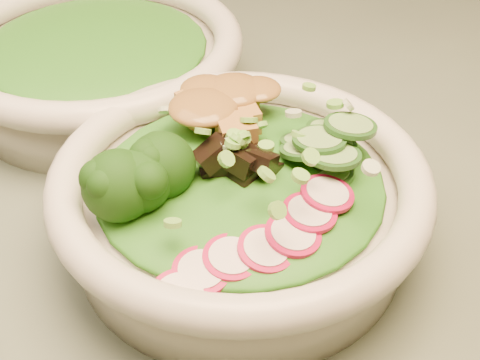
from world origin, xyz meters
TOP-DOWN VIEW (x-y plane):
  - dining_table at (0.00, 0.00)m, footprint 1.20×0.80m
  - salad_bowl at (-0.10, 0.01)m, footprint 0.28×0.28m
  - side_bowl at (-0.09, 0.25)m, footprint 0.28×0.28m
  - lettuce_bed at (-0.10, 0.01)m, footprint 0.21×0.21m
  - side_lettuce at (-0.09, 0.25)m, footprint 0.19×0.19m
  - broccoli_florets at (-0.16, 0.03)m, footprint 0.09×0.08m
  - radish_slices at (-0.12, -0.06)m, footprint 0.12×0.05m
  - cucumber_slices at (-0.04, -0.02)m, footprint 0.08×0.08m
  - mushroom_heap at (-0.10, 0.02)m, footprint 0.08×0.08m
  - tofu_cubes at (-0.08, 0.07)m, footprint 0.10×0.07m
  - peanut_sauce at (-0.08, 0.07)m, footprint 0.07×0.06m
  - scallion_garnish at (-0.10, 0.01)m, footprint 0.20×0.20m

SIDE VIEW (x-z plane):
  - dining_table at x=0.00m, z-range 0.26..1.01m
  - salad_bowl at x=-0.10m, z-range 0.75..0.83m
  - side_bowl at x=-0.09m, z-range 0.75..0.83m
  - lettuce_bed at x=-0.10m, z-range 0.80..0.82m
  - side_lettuce at x=-0.09m, z-range 0.80..0.82m
  - radish_slices at x=-0.12m, z-range 0.81..0.83m
  - cucumber_slices at x=-0.04m, z-range 0.81..0.84m
  - tofu_cubes at x=-0.08m, z-range 0.81..0.84m
  - mushroom_heap at x=-0.10m, z-range 0.81..0.85m
  - broccoli_florets at x=-0.16m, z-range 0.81..0.85m
  - scallion_garnish at x=-0.10m, z-range 0.82..0.85m
  - peanut_sauce at x=-0.08m, z-range 0.83..0.85m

